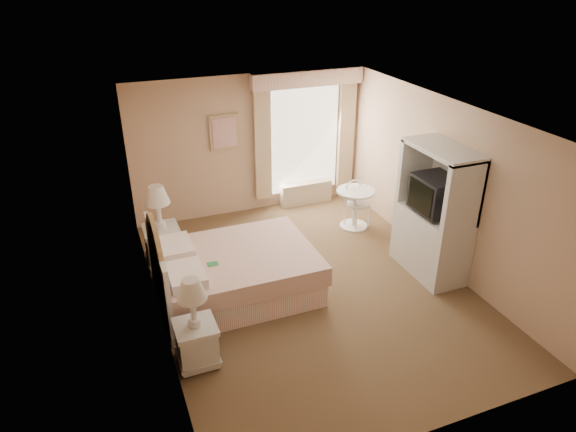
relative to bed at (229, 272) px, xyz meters
name	(u,v)px	position (x,y,z in m)	size (l,w,h in m)	color
room	(312,208)	(1.12, -0.25, 0.90)	(4.21, 5.51, 2.51)	brown
window	(306,135)	(2.17, 2.40, 0.99)	(2.05, 0.22, 2.51)	white
framed_art	(224,132)	(0.67, 2.46, 1.20)	(0.52, 0.04, 0.62)	tan
bed	(229,272)	(0.00, 0.00, 0.00)	(2.13, 1.66, 1.47)	#D5928A
nightstand_near	(196,333)	(-0.72, -1.19, 0.07)	(0.46, 0.46, 1.12)	silver
nightstand_far	(162,235)	(-0.72, 1.16, 0.13)	(0.52, 0.52, 1.27)	silver
round_table	(355,203)	(2.57, 1.16, 0.11)	(0.65, 0.65, 0.69)	silver
cafe_chair	(356,200)	(2.62, 1.23, 0.12)	(0.47, 0.47, 0.82)	silver
armoire	(434,222)	(2.93, -0.50, 0.46)	(0.59, 1.17, 1.95)	silver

